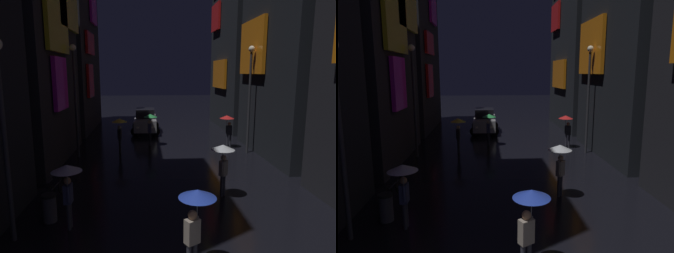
# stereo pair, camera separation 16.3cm
# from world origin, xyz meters

# --- Properties ---
(building_left_mid) EXTENTS (4.25, 7.58, 14.76)m
(building_left_mid) POSITION_xyz_m (-7.46, 12.76, 7.40)
(building_left_mid) COLOR #232328
(building_left_mid) RESTS_ON ground
(building_left_far) EXTENTS (4.25, 8.45, 13.94)m
(building_left_far) POSITION_xyz_m (-7.48, 22.22, 6.97)
(building_left_far) COLOR #232328
(building_left_far) RESTS_ON ground
(building_right_far) EXTENTS (4.25, 8.17, 17.18)m
(building_right_far) POSITION_xyz_m (7.48, 22.10, 8.59)
(building_right_far) COLOR black
(building_right_far) RESTS_ON ground
(pedestrian_midstreet_left_green) EXTENTS (0.90, 0.90, 2.12)m
(pedestrian_midstreet_left_green) POSITION_xyz_m (-0.82, 15.66, 1.67)
(pedestrian_midstreet_left_green) COLOR black
(pedestrian_midstreet_left_green) RESTS_ON ground
(pedestrian_foreground_left_clear) EXTENTS (0.90, 0.90, 2.12)m
(pedestrian_foreground_left_clear) POSITION_xyz_m (-3.51, 4.94, 1.67)
(pedestrian_foreground_left_clear) COLOR #2D2D38
(pedestrian_foreground_left_clear) RESTS_ON ground
(pedestrian_midstreet_centre_clear) EXTENTS (0.90, 0.90, 2.12)m
(pedestrian_midstreet_centre_clear) POSITION_xyz_m (1.78, 7.03, 1.67)
(pedestrian_midstreet_centre_clear) COLOR #2D2D38
(pedestrian_midstreet_centre_clear) RESTS_ON ground
(pedestrian_foreground_right_blue) EXTENTS (0.90, 0.90, 2.12)m
(pedestrian_foreground_right_blue) POSITION_xyz_m (-0.02, 2.67, 1.67)
(pedestrian_foreground_right_blue) COLOR #2D2D38
(pedestrian_foreground_right_blue) RESTS_ON ground
(pedestrian_far_right_yellow) EXTENTS (0.90, 0.90, 2.12)m
(pedestrian_far_right_yellow) POSITION_xyz_m (-2.66, 13.87, 1.67)
(pedestrian_far_right_yellow) COLOR black
(pedestrian_far_right_yellow) RESTS_ON ground
(pedestrian_near_crossing_red) EXTENTS (0.90, 0.90, 2.12)m
(pedestrian_near_crossing_red) POSITION_xyz_m (4.10, 14.65, 1.67)
(pedestrian_near_crossing_red) COLOR #2D2D38
(pedestrian_near_crossing_red) RESTS_ON ground
(bicycle_parked_at_storefront) EXTENTS (0.20, 1.82, 0.96)m
(bicycle_parked_at_storefront) POSITION_xyz_m (-4.60, 7.44, 0.39)
(bicycle_parked_at_storefront) COLOR black
(bicycle_parked_at_storefront) RESTS_ON ground
(car_distant) EXTENTS (2.30, 4.18, 1.92)m
(car_distant) POSITION_xyz_m (-1.11, 20.21, 0.93)
(car_distant) COLOR #99999E
(car_distant) RESTS_ON ground
(streetlamp_left_far) EXTENTS (0.36, 0.36, 6.30)m
(streetlamp_left_far) POSITION_xyz_m (-5.00, 13.25, 3.87)
(streetlamp_left_far) COLOR #2D2D33
(streetlamp_left_far) RESTS_ON ground
(streetlamp_right_far) EXTENTS (0.36, 0.36, 6.31)m
(streetlamp_right_far) POSITION_xyz_m (5.00, 13.41, 3.87)
(streetlamp_right_far) COLOR #2D2D33
(streetlamp_right_far) RESTS_ON ground
(streetlamp_left_near) EXTENTS (0.36, 0.36, 5.70)m
(streetlamp_left_near) POSITION_xyz_m (-5.00, 4.50, 3.55)
(streetlamp_left_near) COLOR #2D2D33
(streetlamp_left_near) RESTS_ON ground
(trash_bin) EXTENTS (0.46, 0.46, 0.93)m
(trash_bin) POSITION_xyz_m (-4.30, 5.58, 0.47)
(trash_bin) COLOR #3F3F47
(trash_bin) RESTS_ON ground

